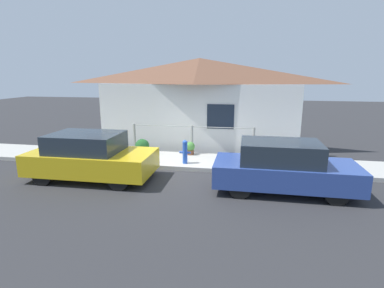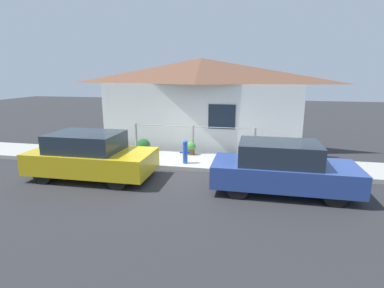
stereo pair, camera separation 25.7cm
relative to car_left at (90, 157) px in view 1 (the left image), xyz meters
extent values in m
plane|color=#2D2D30|center=(2.69, 1.26, -0.73)|extent=(60.00, 60.00, 0.00)
cube|color=#B2AFA8|center=(2.69, 2.24, -0.65)|extent=(24.00, 1.96, 0.15)
cube|color=white|center=(2.69, 3.83, 0.70)|extent=(8.44, 0.12, 2.86)
cube|color=#1E2838|center=(3.74, 3.76, 0.84)|extent=(1.10, 0.04, 1.00)
pyramid|color=brown|center=(2.69, 4.87, 2.67)|extent=(8.84, 2.20, 1.08)
cylinder|color=#999993|center=(0.29, 3.07, -0.01)|extent=(0.10, 0.10, 1.15)
cylinder|color=#999993|center=(2.69, 3.07, -0.01)|extent=(0.10, 0.10, 1.15)
cylinder|color=#999993|center=(5.09, 3.07, -0.01)|extent=(0.10, 0.10, 1.15)
cylinder|color=#999993|center=(2.69, 3.07, 0.51)|extent=(4.80, 0.03, 0.03)
cube|color=gold|center=(0.04, 0.00, -0.16)|extent=(3.92, 1.84, 0.66)
cube|color=#232D38|center=(-0.11, 0.00, 0.45)|extent=(2.16, 1.60, 0.57)
cylinder|color=black|center=(1.24, 0.79, -0.41)|extent=(0.63, 0.21, 0.63)
cylinder|color=black|center=(1.26, -0.77, -0.41)|extent=(0.63, 0.21, 0.63)
cylinder|color=black|center=(-1.17, 0.77, -0.41)|extent=(0.63, 0.21, 0.63)
cylinder|color=black|center=(-1.16, -0.79, -0.41)|extent=(0.63, 0.21, 0.63)
cube|color=#2D4793|center=(5.91, 0.00, -0.18)|extent=(3.93, 1.65, 0.62)
cube|color=#232D38|center=(5.75, 0.00, 0.42)|extent=(2.17, 1.45, 0.59)
cylinder|color=black|center=(7.13, 0.70, -0.42)|extent=(0.62, 0.20, 0.62)
cylinder|color=black|center=(7.13, -0.69, -0.42)|extent=(0.62, 0.20, 0.62)
cylinder|color=black|center=(4.69, 0.69, -0.42)|extent=(0.62, 0.20, 0.62)
cylinder|color=black|center=(4.70, -0.70, -0.42)|extent=(0.62, 0.20, 0.62)
cylinder|color=blue|center=(2.69, 1.72, -0.22)|extent=(0.17, 0.17, 0.72)
sphere|color=blue|center=(2.69, 1.72, 0.18)|extent=(0.18, 0.18, 0.18)
cylinder|color=blue|center=(2.57, 1.72, -0.18)|extent=(0.15, 0.08, 0.08)
cylinder|color=blue|center=(2.82, 1.72, -0.18)|extent=(0.15, 0.08, 0.08)
cylinder|color=brown|center=(2.64, 2.93, -0.49)|extent=(0.30, 0.30, 0.18)
sphere|color=#4C8E3D|center=(2.64, 2.93, -0.26)|extent=(0.37, 0.37, 0.37)
cylinder|color=#9E5638|center=(0.79, 2.56, -0.51)|extent=(0.31, 0.31, 0.14)
sphere|color=#235B28|center=(0.79, 2.56, -0.23)|extent=(0.55, 0.55, 0.55)
cylinder|color=brown|center=(5.80, 2.58, -0.51)|extent=(0.30, 0.30, 0.14)
sphere|color=#235B28|center=(5.80, 2.58, -0.32)|extent=(0.34, 0.34, 0.34)
camera|label=1|loc=(4.80, -8.35, 2.54)|focal=28.00mm
camera|label=2|loc=(5.05, -8.30, 2.54)|focal=28.00mm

